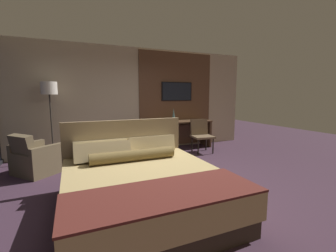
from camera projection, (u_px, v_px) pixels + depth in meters
ground_plane at (167, 183)px, 3.94m from camera, size 16.00×16.00×0.00m
wall_back_tv_panel at (136, 100)px, 6.18m from camera, size 7.20×0.09×2.80m
bed at (142, 185)px, 3.03m from camera, size 2.01×2.23×1.11m
desk at (180, 130)px, 6.49m from camera, size 1.77×0.58×0.79m
tv at (177, 91)px, 6.56m from camera, size 0.96×0.04×0.54m
desk_chair at (201, 133)px, 6.05m from camera, size 0.58×0.58×0.88m
armchair_by_window at (37, 159)px, 4.38m from camera, size 1.03×1.03×0.81m
floor_lamp at (49, 95)px, 5.00m from camera, size 0.34×0.34×1.82m
vase_tall at (174, 115)px, 6.34m from camera, size 0.11×0.11×0.36m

